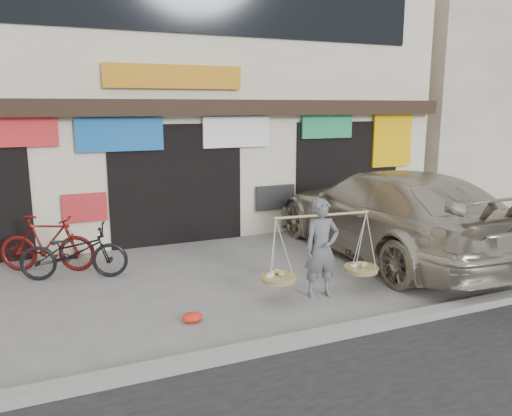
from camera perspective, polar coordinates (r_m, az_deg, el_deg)
name	(u,v)px	position (r m, az deg, el deg)	size (l,w,h in m)	color
ground	(232,295)	(8.43, -2.75, -9.88)	(70.00, 70.00, 0.00)	gray
kerb	(286,343)	(6.73, 3.40, -15.14)	(70.00, 0.25, 0.12)	gray
shophouse_block	(148,92)	(14.05, -12.28, 12.81)	(14.00, 6.32, 7.00)	beige
neighbor_east	(497,103)	(21.66, 25.85, 10.76)	(12.00, 7.00, 6.40)	beige
street_vendor	(321,252)	(8.21, 7.49, -5.04)	(2.04, 0.70, 1.63)	slate
bike_0	(74,252)	(9.61, -20.09, -4.76)	(0.66, 1.89, 0.99)	black
bike_1	(47,243)	(10.20, -22.77, -3.76)	(0.51, 1.81, 1.09)	#5D1110
suv	(387,213)	(10.75, 14.73, -0.51)	(2.54, 6.23, 1.81)	#B6AA92
red_bag	(192,317)	(7.48, -7.31, -12.28)	(0.31, 0.25, 0.14)	red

